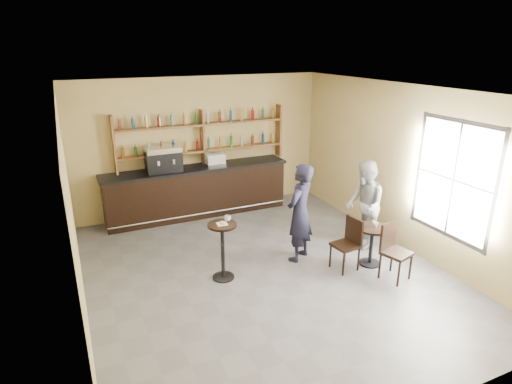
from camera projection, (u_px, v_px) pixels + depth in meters
name	position (u px, v px, depth m)	size (l,w,h in m)	color
floor	(264.00, 272.00, 7.70)	(7.00, 7.00, 0.00)	slate
ceiling	(266.00, 91.00, 6.64)	(7.00, 7.00, 0.00)	white
wall_back	(202.00, 145.00, 10.18)	(7.00, 7.00, 0.00)	tan
wall_front	(420.00, 294.00, 4.17)	(7.00, 7.00, 0.00)	tan
wall_left	(72.00, 217.00, 6.00)	(7.00, 7.00, 0.00)	tan
wall_right	(403.00, 168.00, 8.34)	(7.00, 7.00, 0.00)	tan
window_pane	(454.00, 180.00, 7.28)	(2.00, 2.00, 0.00)	white
window_frame	(453.00, 180.00, 7.27)	(0.04, 1.70, 2.10)	black
shelf_unit	(203.00, 138.00, 10.00)	(4.00, 0.26, 1.40)	brown
liquor_bottles	(203.00, 130.00, 9.94)	(3.68, 0.10, 1.00)	#8C5919
bar_counter	(197.00, 191.00, 10.11)	(4.35, 0.85, 1.18)	black
espresso_machine	(163.00, 159.00, 9.53)	(0.78, 0.50, 0.56)	black
pastry_case	(215.00, 159.00, 10.05)	(0.44, 0.36, 0.27)	silver
pedestal_table	(223.00, 251.00, 7.35)	(0.50, 0.50, 1.03)	black
napkin	(222.00, 224.00, 7.18)	(0.17, 0.17, 0.00)	white
donut	(223.00, 223.00, 7.17)	(0.11, 0.11, 0.04)	#B98343
cup_pedestal	(228.00, 218.00, 7.31)	(0.11, 0.11, 0.09)	white
man_main	(300.00, 213.00, 7.90)	(0.68, 0.45, 1.87)	black
cafe_table	(371.00, 246.00, 7.88)	(0.59, 0.59, 0.75)	black
cup_cafe	(375.00, 225.00, 7.76)	(0.09, 0.09, 0.09)	white
chair_west	(345.00, 245.00, 7.67)	(0.42, 0.42, 0.97)	black
chair_south	(397.00, 253.00, 7.34)	(0.44, 0.44, 1.01)	black
patron_second	(364.00, 205.00, 8.42)	(0.86, 0.67, 1.78)	#9B9CA0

